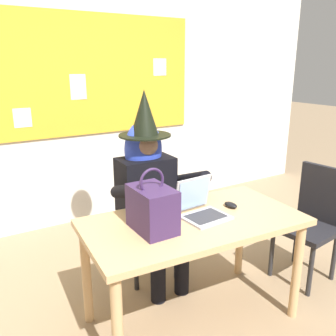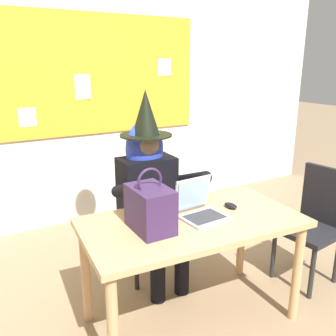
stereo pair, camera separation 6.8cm
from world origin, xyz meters
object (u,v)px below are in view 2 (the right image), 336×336
object	(u,v)px
chair_at_desk	(145,212)
computer_mouse	(231,206)
desk_main	(192,233)
laptop	(200,208)
person_costumed	(150,182)
chair_extra_corner	(315,219)
handbag	(150,208)

from	to	relation	value
chair_at_desk	computer_mouse	bearing A→B (deg)	29.22
desk_main	chair_at_desk	distance (m)	0.73
laptop	chair_at_desk	bearing A→B (deg)	90.10
desk_main	laptop	size ratio (longest dim) A/B	4.87
desk_main	computer_mouse	size ratio (longest dim) A/B	13.66
person_costumed	chair_extra_corner	bearing A→B (deg)	61.03
person_costumed	chair_at_desk	bearing A→B (deg)	177.28
person_costumed	chair_extra_corner	size ratio (longest dim) A/B	1.65
handbag	chair_extra_corner	bearing A→B (deg)	-2.72
chair_at_desk	laptop	bearing A→B (deg)	9.30
handbag	chair_at_desk	bearing A→B (deg)	66.18
person_costumed	laptop	distance (m)	0.58
person_costumed	laptop	bearing A→B (deg)	7.41
handbag	computer_mouse	bearing A→B (deg)	1.75
desk_main	laptop	bearing A→B (deg)	18.23
laptop	computer_mouse	world-z (taller)	laptop
desk_main	person_costumed	xyz separation A→B (m)	(0.01, 0.60, 0.17)
laptop	desk_main	bearing A→B (deg)	-165.48
person_costumed	chair_extra_corner	world-z (taller)	person_costumed
person_costumed	desk_main	bearing A→B (deg)	0.78
computer_mouse	handbag	xyz separation A→B (m)	(-0.62, -0.02, 0.12)
handbag	chair_extra_corner	size ratio (longest dim) A/B	0.42
laptop	computer_mouse	bearing A→B (deg)	-2.76
person_costumed	laptop	size ratio (longest dim) A/B	5.10
desk_main	chair_at_desk	xyz separation A→B (m)	(0.02, 0.72, -0.13)
handbag	desk_main	bearing A→B (deg)	-1.47
laptop	handbag	xyz separation A→B (m)	(-0.36, -0.01, 0.08)
computer_mouse	person_costumed	bearing A→B (deg)	114.09
desk_main	chair_extra_corner	xyz separation A→B (m)	(1.11, -0.06, -0.13)
laptop	handbag	bearing A→B (deg)	178.61
desk_main	person_costumed	size ratio (longest dim) A/B	0.95
desk_main	chair_extra_corner	world-z (taller)	chair_extra_corner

